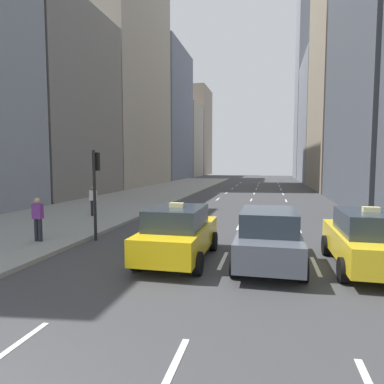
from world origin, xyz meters
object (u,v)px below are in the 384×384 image
taxi_lead (368,240)px  pedestrian_mid_block (38,217)px  taxi_second (178,233)px  sedan_black_near (269,237)px  pedestrian_far_walking (93,199)px  traffic_light_pole (95,180)px

taxi_lead → pedestrian_mid_block: taxi_lead is taller
taxi_lead → taxi_second: (-5.60, -0.26, 0.00)m
taxi_lead → pedestrian_mid_block: 11.28m
taxi_second → sedan_black_near: bearing=1.6°
sedan_black_near → pedestrian_far_walking: (-9.53, 6.79, 0.19)m
pedestrian_mid_block → sedan_black_near: bearing=-4.7°
taxi_lead → sedan_black_near: bearing=-176.4°
taxi_second → taxi_lead: bearing=2.6°
pedestrian_mid_block → traffic_light_pole: size_ratio=0.46×
taxi_lead → sedan_black_near: size_ratio=0.99×
pedestrian_far_walking → traffic_light_pole: traffic_light_pole is taller
pedestrian_far_walking → taxi_second: bearing=-45.6°
sedan_black_near → traffic_light_pole: bearing=163.7°
traffic_light_pole → taxi_lead: bearing=-10.6°
pedestrian_far_walking → traffic_light_pole: size_ratio=0.46×
sedan_black_near → traffic_light_pole: size_ratio=1.24×
taxi_lead → traffic_light_pole: (-9.55, 1.79, 1.53)m
sedan_black_near → traffic_light_pole: (-6.75, 1.97, 1.53)m
sedan_black_near → pedestrian_mid_block: size_ratio=2.70×
taxi_second → pedestrian_far_walking: size_ratio=2.67×
taxi_lead → traffic_light_pole: traffic_light_pole is taller
taxi_lead → traffic_light_pole: size_ratio=1.22×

